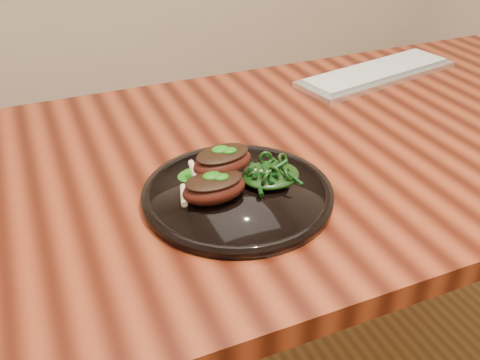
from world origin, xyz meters
The scene contains 7 objects.
desk centered at (0.00, 0.00, 0.67)m, with size 1.60×0.80×0.75m.
plate centered at (-0.20, -0.13, 0.76)m, with size 0.31×0.31×0.02m.
lamb_chop_front centered at (-0.25, -0.14, 0.79)m, with size 0.11×0.07×0.05m.
lamb_chop_back centered at (-0.22, -0.10, 0.81)m, with size 0.11×0.08×0.05m.
herb_smear centered at (-0.24, -0.06, 0.77)m, with size 0.08×0.05×0.01m, color #0C4F08.
greens_heap centered at (-0.14, -0.12, 0.78)m, with size 0.10×0.09×0.04m.
keyboard centered at (0.32, 0.23, 0.76)m, with size 0.45×0.21×0.02m.
Camera 1 is at (-0.48, -0.78, 1.23)m, focal length 40.00 mm.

